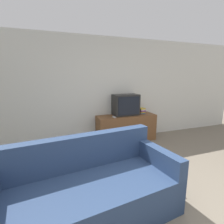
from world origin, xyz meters
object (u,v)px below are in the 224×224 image
object	(u,v)px
tv_stand	(126,128)
book_stack	(142,111)
remote_on_stand	(114,117)
couch	(89,193)
television	(126,105)

from	to	relation	value
tv_stand	book_stack	distance (m)	0.63
book_stack	remote_on_stand	world-z (taller)	book_stack
tv_stand	couch	size ratio (longest dim) A/B	0.71
tv_stand	remote_on_stand	bearing A→B (deg)	-162.47
tv_stand	couch	xyz separation A→B (m)	(-1.47, -2.15, -0.03)
television	remote_on_stand	size ratio (longest dim) A/B	4.16
tv_stand	television	xyz separation A→B (m)	(-0.00, 0.05, 0.60)
tv_stand	couch	world-z (taller)	couch
tv_stand	remote_on_stand	world-z (taller)	remote_on_stand
television	remote_on_stand	xyz separation A→B (m)	(-0.38, -0.17, -0.25)
couch	remote_on_stand	world-z (taller)	couch
television	book_stack	bearing A→B (deg)	1.11
television	book_stack	size ratio (longest dim) A/B	3.05
couch	remote_on_stand	xyz separation A→B (m)	(1.08, 2.02, 0.38)
remote_on_stand	tv_stand	bearing A→B (deg)	17.53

